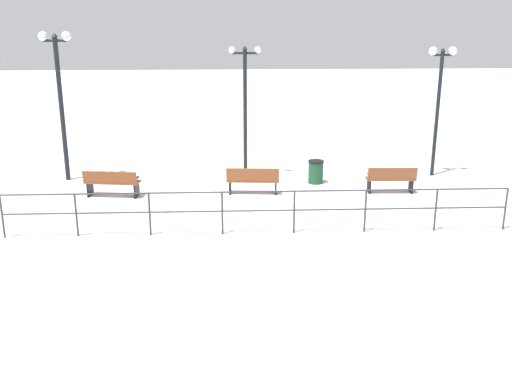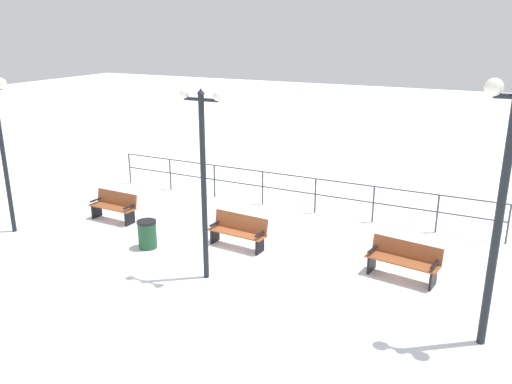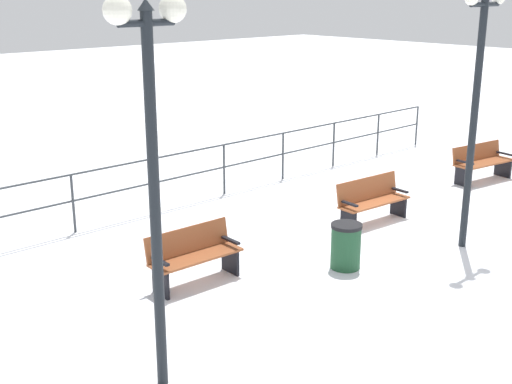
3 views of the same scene
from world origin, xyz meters
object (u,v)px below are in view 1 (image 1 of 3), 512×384
Objects in this scene: bench_third at (112,182)px; lamppost_far at (59,83)px; lamppost_near at (440,86)px; lamppost_middle at (245,96)px; trash_bin at (316,172)px; bench_second at (253,180)px; bench_nearest at (391,179)px.

bench_third is 0.36× the size of lamppost_far.
lamppost_near is (2.03, -10.69, 2.63)m from bench_third.
lamppost_middle is 5.78× the size of trash_bin.
lamppost_far is (1.93, 6.22, 2.81)m from bench_second.
lamppost_far is 6.38× the size of trash_bin.
bench_nearest is 5.47m from lamppost_middle.
lamppost_near is at bearing -90.00° from lamppost_middle.
trash_bin is (-0.78, 4.20, -2.71)m from lamppost_near.
lamppost_far is (2.01, 10.57, 2.81)m from bench_nearest.
lamppost_middle reaches higher than trash_bin.
lamppost_far is at bearing 81.32° from bench_nearest.
bench_nearest is 0.32× the size of lamppost_far.
trash_bin is at bearing -57.21° from bench_second.
bench_nearest is 4.34m from bench_second.
trash_bin is at bearing -108.56° from lamppost_middle.
lamppost_far is at bearing 51.02° from bench_third.
bench_nearest is at bearing -100.77° from lamppost_far.
bench_nearest reaches higher than bench_third.
lamppost_middle is 0.91× the size of lamppost_far.
lamppost_far reaches higher than bench_third.
bench_nearest is 3.87m from lamppost_near.
lamppost_near is at bearing -68.55° from bench_second.
trash_bin is (1.15, -2.14, -0.08)m from bench_second.
bench_second is 4.34m from bench_third.
lamppost_near is 0.99× the size of lamppost_middle.
bench_nearest is at bearing -86.53° from bench_second.
bench_nearest is 11.12m from lamppost_far.
bench_third reaches higher than trash_bin.
lamppost_far reaches higher than trash_bin.
bench_third is at bearing 100.74° from lamppost_near.
bench_second is (0.08, 4.34, 0.00)m from bench_nearest.
lamppost_near is 6.53m from lamppost_middle.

